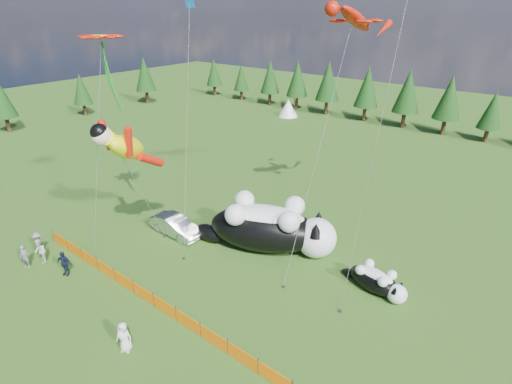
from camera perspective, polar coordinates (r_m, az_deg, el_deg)
ground at (r=28.17m, az=-10.76°, el=-11.78°), size 160.00×160.00×0.00m
safety_fence at (r=26.47m, az=-15.79°, el=-13.78°), size 22.06×0.06×1.10m
tree_line at (r=63.08m, az=21.40°, el=11.92°), size 90.00×4.00×8.00m
festival_tents at (r=56.74m, az=29.90°, el=6.18°), size 50.00×3.20×2.80m
cat_large at (r=29.51m, az=2.10°, el=-5.00°), size 10.48×6.87×3.99m
cat_small at (r=27.15m, az=16.90°, el=-12.03°), size 4.65×2.21×1.69m
car at (r=32.51m, az=-11.43°, el=-4.76°), size 4.69×1.71×1.54m
spectator_a at (r=32.33m, az=-30.19°, el=-7.98°), size 0.77×0.68×1.77m
spectator_b at (r=32.38m, az=-28.48°, el=-7.43°), size 1.04×0.84×1.86m
spectator_c at (r=30.26m, az=-25.73°, el=-9.16°), size 1.20×0.92×1.83m
spectator_d at (r=33.52m, az=-28.67°, el=-6.44°), size 1.29×1.12×1.78m
spectator_e at (r=23.36m, az=-18.33°, el=-19.06°), size 1.07×0.92×1.84m
superhero_kite at (r=28.20m, az=-17.91°, el=6.09°), size 6.74×6.88×10.55m
gecko_kite at (r=28.94m, az=14.06°, el=22.83°), size 3.16×11.84×18.08m
flower_kite at (r=28.36m, az=-21.24°, el=19.63°), size 3.31×4.97×15.15m
diamond_kite_a at (r=29.81m, az=-9.51°, el=23.78°), size 3.49×5.33×18.01m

